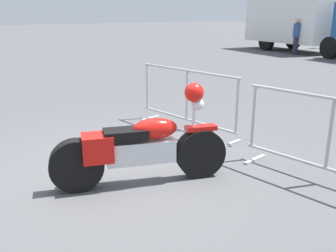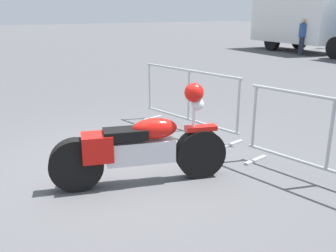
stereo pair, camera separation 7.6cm
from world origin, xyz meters
TOP-DOWN VIEW (x-y plane):
  - ground_plane at (0.00, 0.00)m, footprint 120.00×120.00m
  - motorcycle at (0.44, 0.03)m, footprint 0.93×2.04m
  - crowd_barrier_near at (-0.88, 1.80)m, footprint 2.22×0.66m
  - crowd_barrier_far at (1.76, 1.80)m, footprint 2.22×0.66m
  - box_truck at (-7.58, 14.89)m, footprint 7.97×3.54m
  - parked_car_tan at (-11.15, 22.97)m, footprint 2.53×4.75m
  - pedestrian at (-7.16, 13.59)m, footprint 0.47×0.47m

SIDE VIEW (x-z plane):
  - ground_plane at x=0.00m, z-range 0.00..0.00m
  - motorcycle at x=0.44m, z-range -0.14..1.06m
  - crowd_barrier_near at x=-0.88m, z-range 0.02..1.09m
  - crowd_barrier_far at x=1.76m, z-range 0.02..1.09m
  - parked_car_tan at x=-11.15m, z-range 0.01..1.54m
  - pedestrian at x=-7.16m, z-range 0.07..1.76m
  - box_truck at x=-7.58m, z-range 0.15..3.13m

